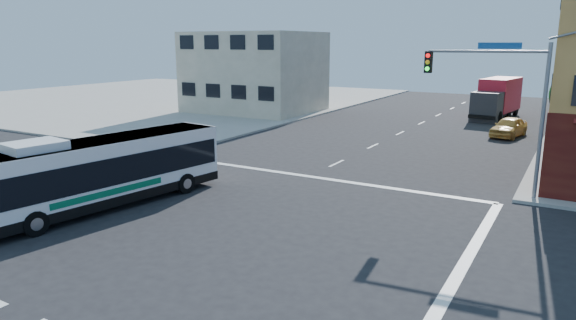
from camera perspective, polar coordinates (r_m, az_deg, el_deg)
The scene contains 7 objects.
ground at distance 19.89m, azimuth -10.59°, elevation -7.88°, with size 120.00×120.00×0.00m, color black.
sidewalk_nw at distance 68.43m, azimuth -14.02°, elevation 6.76°, with size 50.00×50.00×0.15m, color #99968E.
building_west at distance 52.93m, azimuth -3.72°, elevation 9.68°, with size 12.06×10.06×8.00m.
signal_mast_ne at distance 24.92m, azimuth 22.73°, elevation 7.31°, with size 7.91×1.13×8.07m.
transit_bus at distance 23.39m, azimuth -19.90°, elevation -1.15°, with size 4.07×11.37×3.30m.
box_truck at distance 52.27m, azimuth 22.17°, elevation 6.29°, with size 3.45×8.47×3.70m.
parked_car at distance 42.33m, azimuth 23.33°, elevation 3.40°, with size 1.77×4.39×1.50m, color gold.
Camera 1 is at (12.26, -14.01, 7.00)m, focal length 32.00 mm.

